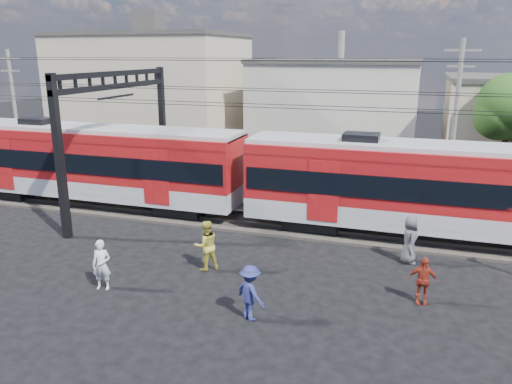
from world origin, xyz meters
TOP-DOWN VIEW (x-y plane):
  - ground at (0.00, 0.00)m, footprint 120.00×120.00m
  - track_bed at (0.00, 8.00)m, footprint 70.00×3.40m
  - rail_near at (0.00, 7.25)m, footprint 70.00×0.12m
  - rail_far at (0.00, 8.75)m, footprint 70.00×0.12m
  - commuter_train at (5.31, 8.00)m, footprint 50.30×3.08m
  - catenary at (-8.65, 8.00)m, footprint 70.00×9.30m
  - building_west at (-17.00, 24.00)m, footprint 14.28×10.20m
  - building_midwest at (-2.00, 27.00)m, footprint 12.24×12.24m
  - utility_pole_mid at (6.00, 15.00)m, footprint 1.80×0.24m
  - utility_pole_west at (-22.00, 14.00)m, footprint 1.80×0.24m
  - pedestrian_a at (-5.63, -0.23)m, footprint 0.71×0.54m
  - pedestrian_b at (-2.90, 2.31)m, footprint 1.17×1.15m
  - pedestrian_c at (-0.21, -0.59)m, footprint 1.29×1.13m
  - pedestrian_d at (4.70, 2.03)m, footprint 0.94×0.42m
  - pedestrian_e at (4.21, 5.27)m, footprint 0.83×1.04m

SIDE VIEW (x-z plane):
  - ground at x=0.00m, z-range 0.00..0.00m
  - track_bed at x=0.00m, z-range 0.00..0.12m
  - rail_near at x=0.00m, z-range 0.12..0.24m
  - rail_far at x=0.00m, z-range 0.12..0.24m
  - pedestrian_d at x=4.70m, z-range 0.00..1.58m
  - pedestrian_c at x=-0.21m, z-range 0.00..1.73m
  - pedestrian_a at x=-5.63m, z-range 0.00..1.74m
  - pedestrian_e at x=4.21m, z-range 0.00..1.86m
  - pedestrian_b at x=-2.90m, z-range 0.00..1.90m
  - commuter_train at x=5.31m, z-range 0.31..4.49m
  - building_midwest at x=-2.00m, z-range 0.01..7.31m
  - utility_pole_west at x=-22.00m, z-range 0.28..8.28m
  - utility_pole_mid at x=6.00m, z-range 0.28..8.78m
  - building_west at x=-17.00m, z-range 0.01..9.31m
  - catenary at x=-8.65m, z-range 1.38..8.89m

